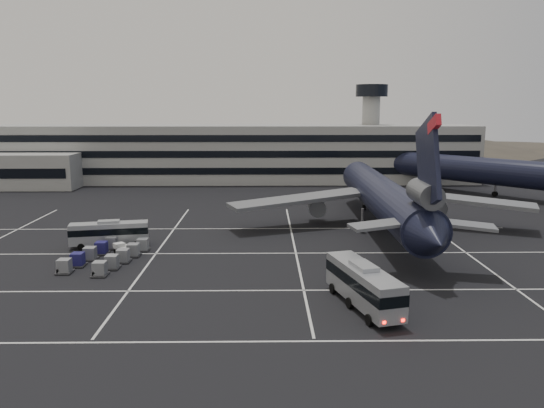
{
  "coord_description": "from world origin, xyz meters",
  "views": [
    {
      "loc": [
        8.03,
        -61.84,
        18.62
      ],
      "look_at": [
        9.03,
        11.88,
        5.0
      ],
      "focal_mm": 35.0,
      "sensor_mm": 36.0,
      "label": 1
    }
  ],
  "objects_px": {
    "trijet_main": "(383,196)",
    "bus_far": "(109,232)",
    "uld_cluster": "(106,255)",
    "bus_near": "(363,283)"
  },
  "relations": [
    {
      "from": "trijet_main",
      "to": "bus_far",
      "type": "relative_size",
      "value": 5.49
    },
    {
      "from": "bus_far",
      "to": "uld_cluster",
      "type": "relative_size",
      "value": 0.77
    },
    {
      "from": "bus_far",
      "to": "uld_cluster",
      "type": "xyz_separation_m",
      "value": [
        1.57,
        -6.88,
        -1.17
      ]
    },
    {
      "from": "trijet_main",
      "to": "bus_far",
      "type": "bearing_deg",
      "value": -165.96
    },
    {
      "from": "bus_far",
      "to": "trijet_main",
      "type": "bearing_deg",
      "value": -88.09
    },
    {
      "from": "trijet_main",
      "to": "bus_near",
      "type": "height_order",
      "value": "trijet_main"
    },
    {
      "from": "bus_far",
      "to": "uld_cluster",
      "type": "bearing_deg",
      "value": -178.22
    },
    {
      "from": "bus_near",
      "to": "uld_cluster",
      "type": "bearing_deg",
      "value": 136.88
    },
    {
      "from": "bus_near",
      "to": "bus_far",
      "type": "bearing_deg",
      "value": 128.72
    },
    {
      "from": "uld_cluster",
      "to": "trijet_main",
      "type": "bearing_deg",
      "value": 23.09
    }
  ]
}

